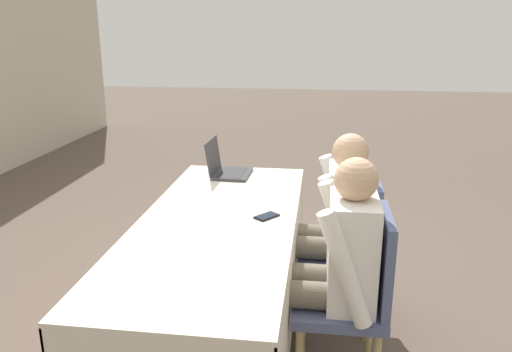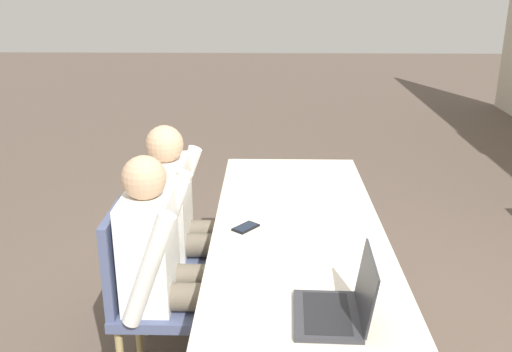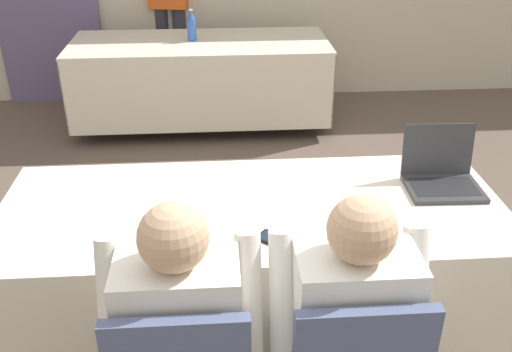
% 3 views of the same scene
% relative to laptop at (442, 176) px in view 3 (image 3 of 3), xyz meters
% --- Properties ---
extents(ground_plane, '(24.00, 24.00, 0.00)m').
position_rel_laptop_xyz_m(ground_plane, '(-0.83, -0.11, -0.77)').
color(ground_plane, brown).
extents(conference_table_near, '(2.08, 0.83, 0.73)m').
position_rel_laptop_xyz_m(conference_table_near, '(-0.83, -0.11, -0.21)').
color(conference_table_near, beige).
rests_on(conference_table_near, ground_plane).
extents(conference_table_far, '(2.08, 0.83, 0.73)m').
position_rel_laptop_xyz_m(conference_table_far, '(-1.09, 2.47, -0.21)').
color(conference_table_far, beige).
rests_on(conference_table_far, ground_plane).
extents(laptop, '(0.32, 0.28, 0.25)m').
position_rel_laptop_xyz_m(laptop, '(0.00, 0.00, 0.00)').
color(laptop, '#333338').
rests_on(laptop, conference_table_near).
extents(cell_phone, '(0.15, 0.14, 0.01)m').
position_rel_laptop_xyz_m(cell_phone, '(-0.76, -0.36, -0.04)').
color(cell_phone, black).
rests_on(cell_phone, conference_table_near).
extents(paper_beside_laptop, '(0.25, 0.32, 0.00)m').
position_rel_laptop_xyz_m(paper_beside_laptop, '(-1.58, 0.08, -0.05)').
color(paper_beside_laptop, white).
rests_on(paper_beside_laptop, conference_table_near).
extents(paper_centre_table, '(0.24, 0.31, 0.00)m').
position_rel_laptop_xyz_m(paper_centre_table, '(-1.37, -0.25, -0.05)').
color(paper_centre_table, white).
rests_on(paper_centre_table, conference_table_near).
extents(paper_left_edge, '(0.28, 0.34, 0.00)m').
position_rel_laptop_xyz_m(paper_left_edge, '(-0.94, -0.09, -0.05)').
color(paper_left_edge, white).
rests_on(paper_left_edge, conference_table_near).
extents(water_bottle, '(0.07, 0.07, 0.25)m').
position_rel_laptop_xyz_m(water_bottle, '(-1.14, 2.50, 0.06)').
color(water_bottle, '#2D5BB7').
rests_on(water_bottle, conference_table_far).
extents(person_checkered_shirt, '(0.50, 0.52, 1.16)m').
position_rel_laptop_xyz_m(person_checkered_shirt, '(-1.09, -0.73, -0.12)').
color(person_checkered_shirt, '#665B4C').
rests_on(person_checkered_shirt, ground_plane).
extents(person_white_shirt, '(0.50, 0.52, 1.16)m').
position_rel_laptop_xyz_m(person_white_shirt, '(-0.57, -0.73, -0.12)').
color(person_white_shirt, '#665B4C').
rests_on(person_white_shirt, ground_plane).
extents(person_red_shirt, '(0.37, 0.25, 1.59)m').
position_rel_laptop_xyz_m(person_red_shirt, '(-1.36, 3.19, 0.14)').
color(person_red_shirt, '#33333D').
rests_on(person_red_shirt, ground_plane).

